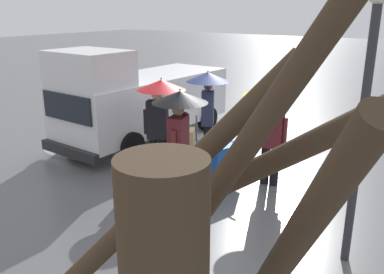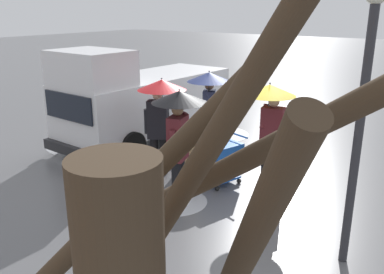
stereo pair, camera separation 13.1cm
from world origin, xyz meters
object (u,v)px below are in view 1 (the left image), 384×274
at_px(shopping_cart_vendor, 222,158).
at_px(street_lamp, 365,102).
at_px(cargo_van_parked_right, 139,98).
at_px(pedestrian_white_side, 271,111).
at_px(pedestrian_pink_side, 160,104).
at_px(pedestrian_far_side, 208,94).
at_px(pedestrian_black_side, 179,119).
at_px(hand_dolly_boxes, 184,150).

bearing_deg(shopping_cart_vendor, street_lamp, 155.55).
relative_size(cargo_van_parked_right, pedestrian_white_side, 2.52).
distance_m(pedestrian_pink_side, pedestrian_far_side, 1.50).
distance_m(shopping_cart_vendor, pedestrian_black_side, 1.49).
relative_size(pedestrian_black_side, street_lamp, 0.56).
bearing_deg(pedestrian_far_side, pedestrian_black_side, 109.67).
relative_size(pedestrian_black_side, pedestrian_white_side, 1.00).
distance_m(shopping_cart_vendor, pedestrian_white_side, 1.38).
relative_size(pedestrian_far_side, street_lamp, 0.56).
height_order(cargo_van_parked_right, street_lamp, street_lamp).
relative_size(shopping_cart_vendor, hand_dolly_boxes, 0.79).
xyz_separation_m(cargo_van_parked_right, pedestrian_far_side, (-2.28, 0.12, 0.41)).
distance_m(pedestrian_far_side, street_lamp, 4.80).
height_order(hand_dolly_boxes, pedestrian_white_side, pedestrian_white_side).
height_order(pedestrian_black_side, pedestrian_far_side, same).
relative_size(hand_dolly_boxes, pedestrian_far_side, 0.61).
height_order(cargo_van_parked_right, pedestrian_black_side, cargo_van_parked_right).
bearing_deg(shopping_cart_vendor, hand_dolly_boxes, 7.69).
bearing_deg(hand_dolly_boxes, shopping_cart_vendor, -172.31).
xyz_separation_m(pedestrian_black_side, pedestrian_far_side, (0.81, -2.25, 0.00)).
bearing_deg(pedestrian_far_side, hand_dolly_boxes, 100.77).
bearing_deg(pedestrian_white_side, pedestrian_pink_side, 20.77).
bearing_deg(pedestrian_pink_side, pedestrian_white_side, -159.23).
relative_size(hand_dolly_boxes, pedestrian_white_side, 0.61).
relative_size(cargo_van_parked_right, shopping_cart_vendor, 5.19).
distance_m(hand_dolly_boxes, pedestrian_white_side, 2.03).
distance_m(hand_dolly_boxes, street_lamp, 4.32).
bearing_deg(pedestrian_black_side, pedestrian_pink_side, -35.59).
height_order(pedestrian_white_side, pedestrian_far_side, same).
bearing_deg(pedestrian_black_side, shopping_cart_vendor, -106.92).
bearing_deg(street_lamp, pedestrian_black_side, -4.73).
distance_m(pedestrian_white_side, pedestrian_far_side, 2.01).
relative_size(pedestrian_pink_side, pedestrian_black_side, 1.00).
bearing_deg(pedestrian_white_side, hand_dolly_boxes, 22.23).
xyz_separation_m(hand_dolly_boxes, pedestrian_black_side, (-0.55, 0.93, 0.98)).
distance_m(pedestrian_black_side, pedestrian_white_side, 1.94).
distance_m(pedestrian_black_side, street_lamp, 3.31).
distance_m(shopping_cart_vendor, street_lamp, 3.65).
bearing_deg(pedestrian_pink_side, street_lamp, 166.35).
height_order(pedestrian_black_side, pedestrian_white_side, same).
height_order(pedestrian_white_side, street_lamp, street_lamp).
xyz_separation_m(hand_dolly_boxes, pedestrian_far_side, (0.25, -1.32, 0.98)).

